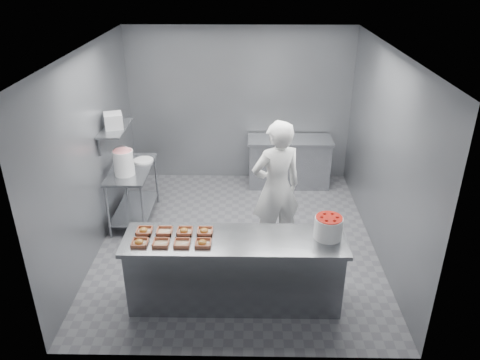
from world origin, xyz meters
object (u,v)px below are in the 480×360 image
tray_6 (184,231)px  tray_3 (203,243)px  service_counter (235,270)px  tray_1 (161,243)px  tray_2 (182,243)px  glaze_bucket (124,162)px  tray_5 (165,231)px  appliance (113,121)px  prep_table (133,186)px  strawberry_tub (328,227)px  tray_7 (205,231)px  tray_4 (144,231)px  tray_0 (140,242)px  back_counter (289,162)px  worker (276,188)px

tray_6 → tray_3: bearing=-46.2°
service_counter → tray_1: bearing=-171.5°
tray_3 → tray_2: bearing=180.0°
tray_1 → tray_2: (0.24, 0.00, 0.00)m
glaze_bucket → tray_5: bearing=-62.0°
appliance → tray_5: bearing=-79.6°
prep_table → tray_3: (1.29, -2.07, 0.33)m
tray_5 → strawberry_tub: 1.92m
tray_5 → strawberry_tub: bearing=-2.2°
strawberry_tub → tray_7: bearing=177.1°
tray_7 → strawberry_tub: (1.44, -0.07, 0.12)m
appliance → tray_2: bearing=-77.4°
tray_4 → tray_5: bearing=0.0°
tray_6 → tray_4: bearing=180.0°
tray_4 → appliance: 2.08m
tray_3 → tray_6: (-0.24, 0.25, 0.00)m
tray_0 → tray_2: 0.48m
back_counter → tray_3: tray_3 is taller
back_counter → tray_4: 3.73m
tray_1 → glaze_bucket: glaze_bucket is taller
service_counter → tray_3: bearing=-160.7°
service_counter → worker: (0.54, 1.16, 0.52)m
tray_4 → strawberry_tub: bearing=-1.9°
tray_1 → tray_5: size_ratio=1.00×
tray_4 → worker: (1.62, 1.03, 0.05)m
tray_4 → tray_7: size_ratio=1.00×
prep_table → strawberry_tub: bearing=-34.8°
tray_6 → strawberry_tub: strawberry_tub is taller
service_counter → prep_table: 2.56m
tray_0 → tray_6: same height
worker → glaze_bucket: (-2.23, 0.57, 0.13)m
prep_table → tray_0: bearing=-74.5°
service_counter → tray_3: (-0.36, -0.12, 0.47)m
tray_0 → tray_1: (0.24, 0.00, -0.00)m
prep_table → tray_3: bearing=-58.0°
worker → tray_7: bearing=29.6°
tray_6 → strawberry_tub: bearing=-2.5°
service_counter → tray_0: (-1.08, -0.12, 0.47)m
service_counter → strawberry_tub: bearing=2.7°
tray_2 → service_counter: bearing=11.9°
service_counter → tray_6: tray_6 is taller
service_counter → prep_table: size_ratio=2.17×
back_counter → tray_0: tray_0 is taller
prep_table → appliance: 1.09m
tray_1 → tray_2: size_ratio=1.00×
tray_3 → tray_7: size_ratio=1.00×
prep_table → glaze_bucket: (-0.04, -0.22, 0.51)m
tray_6 → tray_7: bearing=0.0°
tray_3 → strawberry_tub: (1.44, 0.18, 0.12)m
tray_1 → tray_5: bearing=90.0°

